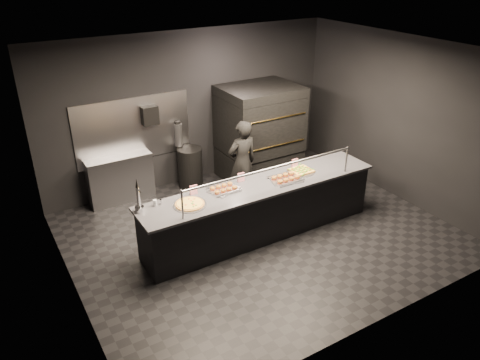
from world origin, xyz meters
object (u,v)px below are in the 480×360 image
at_px(fire_extinguisher, 178,135).
at_px(slider_tray_a, 224,189).
at_px(round_pizza, 190,204).
at_px(worker, 242,163).
at_px(pizza_oven, 259,132).
at_px(towel_dispenser, 150,115).
at_px(prep_shelf, 120,179).
at_px(beer_tap, 139,202).
at_px(trash_bin, 190,168).
at_px(service_counter, 261,210).
at_px(slider_tray_b, 286,178).
at_px(square_pizza, 301,171).

relative_size(fire_extinguisher, slider_tray_a, 0.94).
bearing_deg(round_pizza, worker, 35.52).
distance_m(pizza_oven, towel_dispenser, 2.23).
bearing_deg(fire_extinguisher, slider_tray_a, -96.35).
distance_m(pizza_oven, prep_shelf, 2.88).
distance_m(beer_tap, trash_bin, 2.73).
distance_m(beer_tap, slider_tray_a, 1.36).
height_order(service_counter, beer_tap, beer_tap).
distance_m(pizza_oven, trash_bin, 1.56).
xyz_separation_m(round_pizza, worker, (1.58, 1.13, -0.14)).
xyz_separation_m(service_counter, prep_shelf, (-1.60, 2.32, -0.01)).
relative_size(beer_tap, slider_tray_b, 0.92).
relative_size(fire_extinguisher, trash_bin, 0.62).
height_order(slider_tray_a, worker, worker).
height_order(round_pizza, slider_tray_b, slider_tray_b).
bearing_deg(square_pizza, worker, 116.16).
bearing_deg(towel_dispenser, prep_shelf, -174.29).
xyz_separation_m(service_counter, square_pizza, (0.85, 0.07, 0.47)).
bearing_deg(prep_shelf, pizza_oven, -8.54).
bearing_deg(prep_shelf, beer_tap, -99.37).
distance_m(towel_dispenser, round_pizza, 2.50).
distance_m(prep_shelf, round_pizza, 2.40).
height_order(fire_extinguisher, slider_tray_b, fire_extinguisher).
bearing_deg(prep_shelf, square_pizza, -42.61).
relative_size(fire_extinguisher, square_pizza, 1.12).
bearing_deg(pizza_oven, round_pizza, -142.22).
bearing_deg(beer_tap, slider_tray_b, -5.91).
height_order(beer_tap, slider_tray_b, beer_tap).
height_order(pizza_oven, fire_extinguisher, pizza_oven).
xyz_separation_m(towel_dispenser, fire_extinguisher, (0.55, 0.01, -0.49)).
height_order(slider_tray_a, trash_bin, slider_tray_a).
xyz_separation_m(towel_dispenser, slider_tray_b, (1.34, -2.44, -0.60)).
height_order(square_pizza, worker, worker).
bearing_deg(round_pizza, slider_tray_a, 13.17).
xyz_separation_m(prep_shelf, square_pizza, (2.45, -2.25, 0.49)).
relative_size(slider_tray_a, worker, 0.34).
distance_m(service_counter, fire_extinguisher, 2.50).
relative_size(pizza_oven, fire_extinguisher, 3.78).
relative_size(service_counter, trash_bin, 5.07).
xyz_separation_m(round_pizza, trash_bin, (1.03, 2.21, -0.53)).
height_order(service_counter, prep_shelf, service_counter).
relative_size(slider_tray_b, worker, 0.35).
distance_m(square_pizza, trash_bin, 2.45).
xyz_separation_m(round_pizza, slider_tray_a, (0.65, 0.15, 0.01)).
height_order(service_counter, round_pizza, service_counter).
distance_m(pizza_oven, worker, 1.18).
xyz_separation_m(towel_dispenser, round_pizza, (-0.36, -2.39, -0.61)).
xyz_separation_m(pizza_oven, slider_tray_b, (-0.76, -1.95, -0.02)).
bearing_deg(worker, prep_shelf, -32.58).
bearing_deg(service_counter, worker, 73.75).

